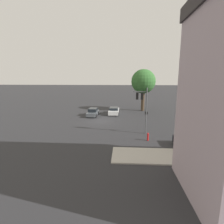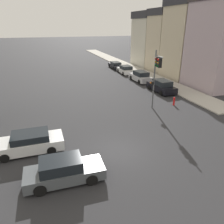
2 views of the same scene
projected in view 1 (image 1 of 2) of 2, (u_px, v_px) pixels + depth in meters
ground_plane at (100, 121)px, 29.67m from camera, size 300.00×300.00×0.00m
street_tree at (143, 82)px, 37.74m from camera, size 5.22×5.22×9.05m
traffic_signal at (142, 102)px, 22.33m from camera, size 0.56×2.02×5.97m
crossing_car_0 at (114, 111)px, 35.15m from camera, size 4.72×2.07×1.38m
crossing_car_1 at (93, 112)px, 33.56m from camera, size 4.42×1.89×1.44m
parked_car_0 at (196, 139)px, 18.61m from camera, size 2.12×4.66×1.58m
fire_hydrant at (148, 136)px, 20.30m from camera, size 0.22×0.22×0.92m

